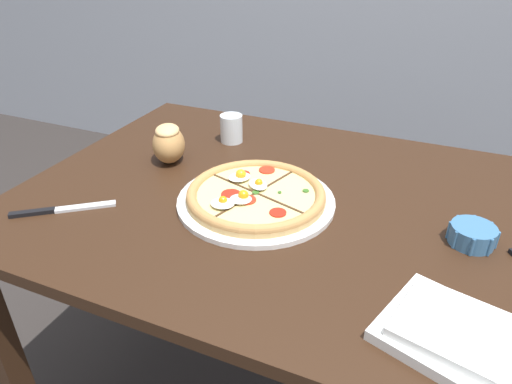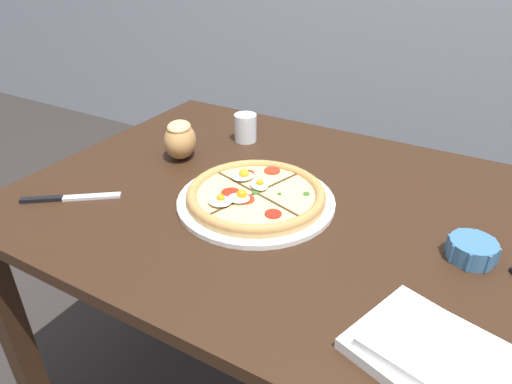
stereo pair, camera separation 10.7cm
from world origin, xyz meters
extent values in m
cube|color=#331E11|center=(0.00, 0.00, 0.71)|extent=(1.36, 0.95, 0.03)
cube|color=#331E11|center=(-0.63, -0.42, 0.35)|extent=(0.06, 0.06, 0.69)
cube|color=#331E11|center=(-0.63, 0.42, 0.35)|extent=(0.06, 0.06, 0.69)
cylinder|color=white|center=(-0.09, -0.05, 0.73)|extent=(0.37, 0.37, 0.01)
cylinder|color=tan|center=(-0.09, -0.05, 0.74)|extent=(0.33, 0.33, 0.01)
cylinder|color=#E0CC84|center=(-0.09, -0.05, 0.75)|extent=(0.29, 0.29, 0.00)
torus|color=tan|center=(-0.09, -0.05, 0.75)|extent=(0.33, 0.33, 0.02)
cube|color=#472D19|center=(-0.11, -0.12, 0.75)|extent=(0.05, 0.14, 0.00)
cube|color=#472D19|center=(-0.02, -0.08, 0.75)|extent=(0.14, 0.05, 0.00)
cube|color=#472D19|center=(-0.07, 0.01, 0.75)|extent=(0.05, 0.14, 0.00)
cube|color=#472D19|center=(-0.16, -0.03, 0.75)|extent=(0.14, 0.05, 0.00)
cylinder|color=red|center=(-0.16, 0.02, 0.75)|extent=(0.03, 0.03, 0.00)
cylinder|color=red|center=(-0.01, -0.12, 0.75)|extent=(0.04, 0.04, 0.00)
cylinder|color=red|center=(-0.14, -0.08, 0.75)|extent=(0.05, 0.05, 0.00)
cylinder|color=red|center=(-0.10, -0.09, 0.75)|extent=(0.04, 0.04, 0.00)
cylinder|color=red|center=(-0.11, 0.06, 0.75)|extent=(0.04, 0.04, 0.00)
ellipsoid|color=white|center=(-0.14, -0.14, 0.76)|extent=(0.06, 0.06, 0.01)
sphere|color=orange|center=(-0.14, -0.13, 0.76)|extent=(0.02, 0.02, 0.02)
ellipsoid|color=white|center=(-0.10, -0.03, 0.76)|extent=(0.07, 0.07, 0.01)
sphere|color=orange|center=(-0.09, -0.03, 0.76)|extent=(0.02, 0.02, 0.02)
ellipsoid|color=white|center=(-0.11, -0.10, 0.76)|extent=(0.06, 0.06, 0.01)
sphere|color=orange|center=(-0.10, -0.10, 0.77)|extent=(0.02, 0.02, 0.02)
ellipsoid|color=white|center=(-0.15, -0.01, 0.76)|extent=(0.07, 0.07, 0.01)
sphere|color=#F4AD1E|center=(-0.15, -0.01, 0.77)|extent=(0.03, 0.03, 0.03)
cylinder|color=#386B23|center=(-0.09, -0.05, 0.75)|extent=(0.02, 0.02, 0.00)
cylinder|color=#386B23|center=(-0.04, -0.03, 0.75)|extent=(0.01, 0.01, 0.00)
cylinder|color=#386B23|center=(-0.12, -0.12, 0.75)|extent=(0.01, 0.01, 0.00)
cylinder|color=#386B23|center=(0.01, 0.00, 0.75)|extent=(0.02, 0.02, 0.00)
cylinder|color=teal|center=(0.38, -0.03, 0.74)|extent=(0.09, 0.09, 0.04)
cylinder|color=#AD1423|center=(0.38, -0.03, 0.75)|extent=(0.07, 0.07, 0.02)
cylinder|color=teal|center=(0.43, -0.03, 0.74)|extent=(0.01, 0.01, 0.04)
cylinder|color=teal|center=(0.41, 0.01, 0.74)|extent=(0.01, 0.01, 0.04)
cylinder|color=teal|center=(0.38, 0.02, 0.74)|extent=(0.01, 0.01, 0.04)
cylinder|color=teal|center=(0.35, 0.01, 0.74)|extent=(0.01, 0.01, 0.04)
cylinder|color=teal|center=(0.34, -0.03, 0.74)|extent=(0.01, 0.01, 0.04)
cylinder|color=teal|center=(0.35, -0.06, 0.74)|extent=(0.01, 0.01, 0.04)
cylinder|color=teal|center=(0.38, -0.07, 0.74)|extent=(0.01, 0.01, 0.04)
cylinder|color=teal|center=(0.41, -0.06, 0.74)|extent=(0.01, 0.01, 0.04)
cube|color=white|center=(0.36, -0.32, 0.73)|extent=(0.26, 0.24, 0.02)
cube|color=white|center=(0.36, -0.32, 0.75)|extent=(0.21, 0.19, 0.02)
ellipsoid|color=#B27F47|center=(-0.40, 0.06, 0.77)|extent=(0.13, 0.15, 0.10)
ellipsoid|color=#EAB775|center=(-0.40, 0.06, 0.82)|extent=(0.10, 0.10, 0.03)
cube|color=silver|center=(-0.45, -0.23, 0.73)|extent=(0.12, 0.10, 0.01)
cube|color=black|center=(-0.54, -0.30, 0.73)|extent=(0.09, 0.07, 0.01)
cylinder|color=white|center=(-0.30, 0.25, 0.77)|extent=(0.07, 0.07, 0.08)
cylinder|color=silver|center=(-0.30, 0.25, 0.75)|extent=(0.06, 0.06, 0.05)
camera|label=1|loc=(0.27, -0.90, 1.29)|focal=32.00mm
camera|label=2|loc=(0.37, -0.85, 1.29)|focal=32.00mm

